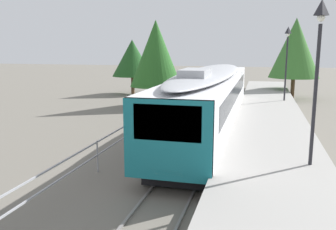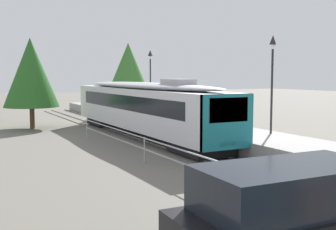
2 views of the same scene
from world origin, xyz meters
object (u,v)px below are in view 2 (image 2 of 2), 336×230
object	(u,v)px
commuter_train	(143,105)
platform_lamp_mid_platform	(272,65)
platform_lamp_far_end	(150,69)
parked_van_black	(299,229)

from	to	relation	value
commuter_train	platform_lamp_mid_platform	world-z (taller)	platform_lamp_mid_platform
platform_lamp_mid_platform	platform_lamp_far_end	xyz separation A→B (m)	(0.00, 15.38, 0.00)
commuter_train	parked_van_black	bearing A→B (deg)	-106.42
platform_lamp_far_end	parked_van_black	size ratio (longest dim) A/B	1.08
platform_lamp_far_end	parked_van_black	bearing A→B (deg)	-110.19
platform_lamp_mid_platform	platform_lamp_far_end	bearing A→B (deg)	90.00
commuter_train	platform_lamp_mid_platform	xyz separation A→B (m)	(4.42, -7.20, 2.48)
platform_lamp_mid_platform	parked_van_black	size ratio (longest dim) A/B	1.08
commuter_train	platform_lamp_far_end	world-z (taller)	platform_lamp_far_end
commuter_train	platform_lamp_mid_platform	bearing A→B (deg)	-58.47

